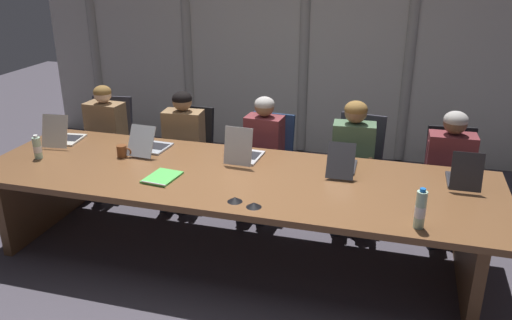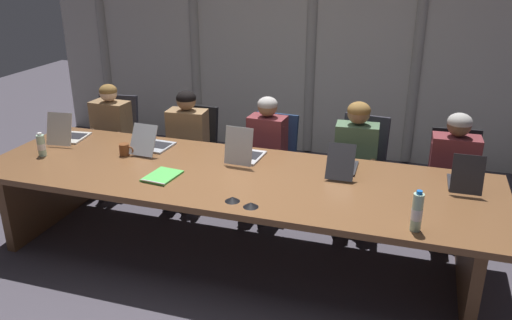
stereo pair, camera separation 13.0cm
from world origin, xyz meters
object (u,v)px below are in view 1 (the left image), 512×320
Objects in this scene: person_right_mid at (353,156)px; person_left_end at (102,134)px; office_chair_right_mid at (355,180)px; person_right_end at (451,167)px; laptop_left_end at (64,137)px; coffee_mug_near at (122,151)px; laptop_right_end at (463,178)px; water_bottle_primary at (37,148)px; conference_mic_left_side at (254,205)px; laptop_right_mid at (342,164)px; conference_mic_middle at (235,199)px; office_chair_center at (267,172)px; office_chair_left_end at (110,154)px; person_center at (261,149)px; office_chair_left_mid at (188,163)px; person_left_mid at (181,141)px; laptop_left_mid at (150,146)px; water_bottle_secondary at (420,210)px; spiral_notepad at (162,177)px; office_chair_right_end at (448,192)px; laptop_center at (244,153)px.

person_left_end is at bearing -93.92° from person_right_mid.
person_right_end reaches higher than office_chair_right_mid.
laptop_left_end is 3.26× the size of coffee_mug_near.
water_bottle_primary is at bearing 95.68° from laptop_right_end.
laptop_left_end reaches higher than conference_mic_left_side.
person_left_end reaches higher than laptop_right_mid.
conference_mic_middle is (1.91, -0.74, -0.04)m from laptop_left_end.
office_chair_left_end is at bearing -86.65° from office_chair_center.
laptop_right_mid is 1.02m from conference_mic_middle.
person_center reaches higher than office_chair_center.
coffee_mug_near is at bearing 92.69° from laptop_right_end.
person_left_mid is (0.01, -0.16, 0.30)m from office_chair_left_mid.
person_left_mid is at bearing -63.07° from laptop_left_end.
water_bottle_primary is (-0.85, -0.42, 0.04)m from laptop_left_mid.
conference_mic_middle is (0.17, -1.35, 0.12)m from person_center.
person_left_end is at bearing -92.22° from person_right_end.
laptop_right_end reaches higher than conference_mic_left_side.
spiral_notepad is at bearing 172.07° from water_bottle_secondary.
laptop_right_mid is 1.88m from coffee_mug_near.
person_right_mid is 1.51m from water_bottle_secondary.
person_center is (0.84, -0.16, 0.30)m from office_chair_left_mid.
office_chair_left_end is 3.50m from office_chair_right_end.
person_left_mid is 1.17m from spiral_notepad.
office_chair_right_end reaches higher than office_chair_left_mid.
water_bottle_secondary is (2.26, -1.39, 0.23)m from person_left_mid.
water_bottle_primary is 3.17m from water_bottle_secondary.
conference_mic_left_side is at bearing 58.85° from person_left_end.
person_left_end is at bearing -77.12° from office_chair_left_mid.
laptop_right_end is 0.63m from person_right_end.
conference_mic_left_side is at bearing 147.23° from laptop_right_mid.
coffee_mug_near is 1.23× the size of conference_mic_middle.
office_chair_left_end is 1.79m from person_center.
person_right_end is 5.38× the size of water_bottle_primary.
laptop_left_end is 1.74m from laptop_center.
conference_mic_left_side is at bearing -179.46° from water_bottle_secondary.
office_chair_left_mid is 0.81× the size of person_right_end.
person_left_mid is at bearing 69.90° from laptop_right_mid.
office_chair_center is at bearing 73.62° from spiral_notepad.
laptop_left_end is at bearing 158.75° from conference_mic_middle.
office_chair_center is (-1.73, 0.76, -0.46)m from laptop_right_end.
conference_mic_left_side is (0.33, -1.39, 0.12)m from person_center.
person_left_end is at bearing 143.70° from spiral_notepad.
person_right_end is 2.49m from spiral_notepad.
person_left_end reaches higher than office_chair_right_mid.
person_right_end reaches higher than laptop_left_mid.
laptop_right_mid reaches higher than spiral_notepad.
spiral_notepad is (0.53, -0.34, -0.04)m from coffee_mug_near.
person_center is at bearing 103.16° from conference_mic_left_side.
laptop_right_mid is 1.18m from office_chair_center.
person_right_end is at bearing -15.64° from office_chair_right_end.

